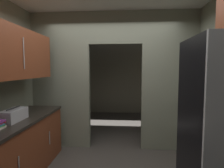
% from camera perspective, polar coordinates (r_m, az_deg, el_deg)
% --- Properties ---
extents(kitchen_partition, '(3.27, 0.12, 2.71)m').
position_cam_1_polar(kitchen_partition, '(3.69, -0.10, 2.42)').
color(kitchen_partition, gray).
rests_on(kitchen_partition, ground).
extents(adjoining_room_shell, '(3.27, 3.08, 2.71)m').
position_cam_1_polar(adjoining_room_shell, '(5.73, 1.70, 2.23)').
color(adjoining_room_shell, gray).
rests_on(adjoining_room_shell, ground).
extents(lower_cabinet_run, '(0.65, 2.00, 0.89)m').
position_cam_1_polar(lower_cabinet_run, '(3.14, -27.65, -17.58)').
color(lower_cabinet_run, brown).
rests_on(lower_cabinet_run, ground).
extents(upper_cabinet_counterside, '(0.36, 1.80, 0.72)m').
position_cam_1_polar(upper_cabinet_counterside, '(2.92, -28.69, 8.29)').
color(upper_cabinet_counterside, brown).
extents(boombox, '(0.21, 0.42, 0.19)m').
position_cam_1_polar(boombox, '(2.93, -28.13, -8.48)').
color(boombox, '#B2B2B7').
rests_on(boombox, lower_cabinet_run).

